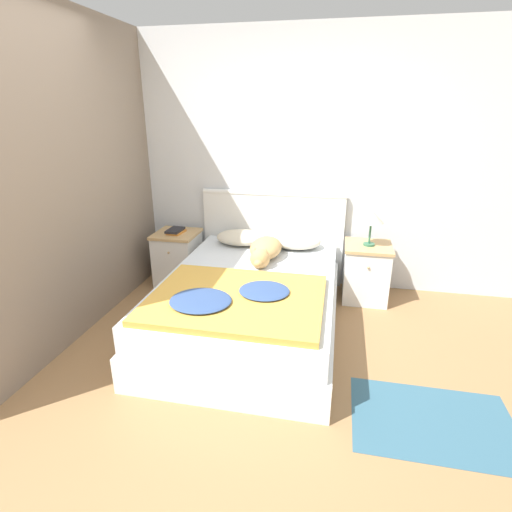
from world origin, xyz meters
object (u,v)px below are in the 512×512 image
object	(u,v)px
dog	(265,250)
table_lamp	(372,218)
nightstand_right	(366,272)
bed	(251,303)
pillow_right	(295,241)
pillow_left	(241,237)
nightstand_left	(178,258)
book_stack	(176,231)

from	to	relation	value
dog	table_lamp	world-z (taller)	table_lamp
table_lamp	nightstand_right	bearing A→B (deg)	90.00
dog	table_lamp	size ratio (longest dim) A/B	2.07
bed	pillow_right	xyz separation A→B (m)	(0.28, 0.79, 0.32)
pillow_left	nightstand_left	bearing A→B (deg)	-179.87
nightstand_left	table_lamp	distance (m)	2.05
pillow_right	dog	size ratio (longest dim) A/B	0.72
book_stack	table_lamp	distance (m)	1.99
nightstand_left	pillow_left	distance (m)	0.76
dog	pillow_left	bearing A→B (deg)	130.31
pillow_right	table_lamp	world-z (taller)	table_lamp
nightstand_right	book_stack	xyz separation A→B (m)	(-1.97, -0.01, 0.30)
dog	nightstand_right	bearing A→B (deg)	21.47
nightstand_right	nightstand_left	bearing A→B (deg)	180.00
bed	table_lamp	xyz separation A→B (m)	(0.99, 0.78, 0.60)
nightstand_left	pillow_right	bearing A→B (deg)	0.07
nightstand_right	book_stack	bearing A→B (deg)	-179.62
book_stack	dog	bearing A→B (deg)	-19.32
pillow_right	nightstand_right	bearing A→B (deg)	-0.13
pillow_left	pillow_right	size ratio (longest dim) A/B	1.00
bed	pillow_left	world-z (taller)	pillow_left
bed	nightstand_right	distance (m)	1.27
nightstand_left	bed	bearing A→B (deg)	-38.77
dog	table_lamp	distance (m)	1.05
bed	nightstand_right	xyz separation A→B (m)	(0.99, 0.79, 0.04)
pillow_left	nightstand_right	bearing A→B (deg)	-0.07
pillow_left	pillow_right	distance (m)	0.56
pillow_left	pillow_right	world-z (taller)	same
dog	book_stack	distance (m)	1.09
dog	book_stack	xyz separation A→B (m)	(-1.03, 0.36, 0.01)
table_lamp	dog	bearing A→B (deg)	-159.05
bed	nightstand_left	world-z (taller)	nightstand_left
pillow_left	table_lamp	xyz separation A→B (m)	(1.27, -0.01, 0.28)
bed	pillow_left	distance (m)	0.90
pillow_left	dog	size ratio (longest dim) A/B	0.72
dog	table_lamp	bearing A→B (deg)	20.95
nightstand_right	table_lamp	size ratio (longest dim) A/B	1.65
pillow_left	book_stack	distance (m)	0.71
bed	pillow_right	world-z (taller)	pillow_right
bed	table_lamp	distance (m)	1.40
nightstand_left	book_stack	distance (m)	0.30
bed	pillow_right	bearing A→B (deg)	70.74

